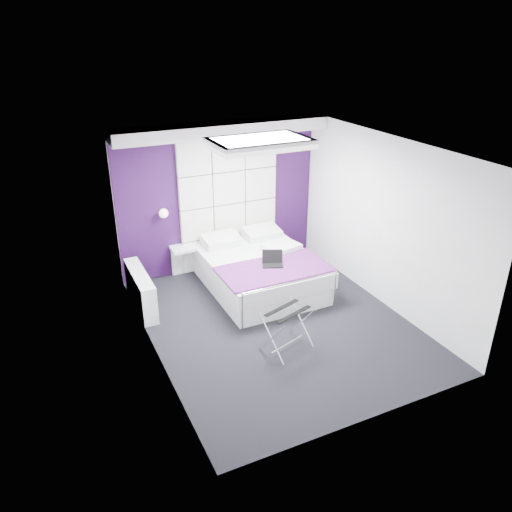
{
  "coord_description": "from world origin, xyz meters",
  "views": [
    {
      "loc": [
        -2.96,
        -5.54,
        4.01
      ],
      "look_at": [
        -0.17,
        0.35,
        0.98
      ],
      "focal_mm": 35.0,
      "sensor_mm": 36.0,
      "label": 1
    }
  ],
  "objects_px": {
    "wall_lamp": "(163,212)",
    "laptop": "(271,261)",
    "luggage_rack": "(287,330)",
    "nightstand": "(184,248)",
    "radiator": "(141,290)",
    "bed": "(260,271)"
  },
  "relations": [
    {
      "from": "laptop",
      "to": "bed",
      "type": "bearing_deg",
      "value": 116.17
    },
    {
      "from": "bed",
      "to": "wall_lamp",
      "type": "bearing_deg",
      "value": 143.6
    },
    {
      "from": "wall_lamp",
      "to": "nightstand",
      "type": "distance_m",
      "value": 0.75
    },
    {
      "from": "wall_lamp",
      "to": "luggage_rack",
      "type": "bearing_deg",
      "value": -72.0
    },
    {
      "from": "radiator",
      "to": "luggage_rack",
      "type": "bearing_deg",
      "value": -51.86
    },
    {
      "from": "wall_lamp",
      "to": "radiator",
      "type": "height_order",
      "value": "wall_lamp"
    },
    {
      "from": "wall_lamp",
      "to": "bed",
      "type": "height_order",
      "value": "wall_lamp"
    },
    {
      "from": "wall_lamp",
      "to": "luggage_rack",
      "type": "distance_m",
      "value": 2.97
    },
    {
      "from": "luggage_rack",
      "to": "radiator",
      "type": "bearing_deg",
      "value": 110.06
    },
    {
      "from": "nightstand",
      "to": "laptop",
      "type": "height_order",
      "value": "laptop"
    },
    {
      "from": "radiator",
      "to": "bed",
      "type": "height_order",
      "value": "bed"
    },
    {
      "from": "wall_lamp",
      "to": "radiator",
      "type": "distance_m",
      "value": 1.35
    },
    {
      "from": "radiator",
      "to": "luggage_rack",
      "type": "xyz_separation_m",
      "value": [
        1.51,
        -1.93,
        -0.0
      ]
    },
    {
      "from": "wall_lamp",
      "to": "radiator",
      "type": "xyz_separation_m",
      "value": [
        -0.64,
        -0.76,
        -0.92
      ]
    },
    {
      "from": "laptop",
      "to": "luggage_rack",
      "type": "bearing_deg",
      "value": -85.13
    },
    {
      "from": "nightstand",
      "to": "laptop",
      "type": "xyz_separation_m",
      "value": [
        1.02,
        -1.29,
        0.1
      ]
    },
    {
      "from": "wall_lamp",
      "to": "laptop",
      "type": "relative_size",
      "value": 0.47
    },
    {
      "from": "bed",
      "to": "laptop",
      "type": "relative_size",
      "value": 6.51
    },
    {
      "from": "wall_lamp",
      "to": "nightstand",
      "type": "height_order",
      "value": "wall_lamp"
    },
    {
      "from": "wall_lamp",
      "to": "nightstand",
      "type": "xyz_separation_m",
      "value": [
        0.3,
        -0.04,
        -0.68
      ]
    },
    {
      "from": "wall_lamp",
      "to": "laptop",
      "type": "distance_m",
      "value": 1.96
    },
    {
      "from": "laptop",
      "to": "nightstand",
      "type": "bearing_deg",
      "value": 151.28
    }
  ]
}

